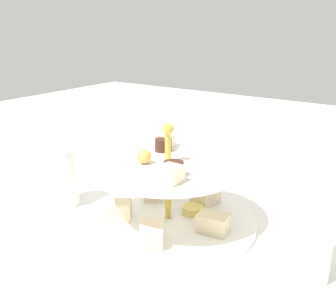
% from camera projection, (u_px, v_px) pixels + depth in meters
% --- Properties ---
extents(ground_plane, '(2.40, 2.40, 0.00)m').
position_uv_depth(ground_plane, '(168.00, 223.00, 0.70)').
color(ground_plane, silver).
extents(tiered_serving_stand, '(0.30, 0.30, 0.18)m').
position_uv_depth(tiered_serving_stand, '(168.00, 198.00, 0.68)').
color(tiered_serving_stand, white).
rests_on(tiered_serving_stand, ground_plane).
extents(water_glass_tall_right, '(0.07, 0.07, 0.14)m').
position_uv_depth(water_glass_tall_right, '(307.00, 229.00, 0.54)').
color(water_glass_tall_right, silver).
rests_on(water_glass_tall_right, ground_plane).
extents(water_glass_short_left, '(0.06, 0.06, 0.08)m').
position_uv_depth(water_glass_short_left, '(148.00, 158.00, 0.90)').
color(water_glass_short_left, silver).
rests_on(water_glass_short_left, ground_plane).
extents(teacup_with_saucer, '(0.09, 0.09, 0.05)m').
position_uv_depth(teacup_with_saucer, '(206.00, 164.00, 0.91)').
color(teacup_with_saucer, white).
rests_on(teacup_with_saucer, ground_plane).
extents(butter_knife_right, '(0.11, 0.15, 0.00)m').
position_uv_depth(butter_knife_right, '(300.00, 194.00, 0.81)').
color(butter_knife_right, silver).
rests_on(butter_knife_right, ground_plane).
extents(water_glass_mid_back, '(0.06, 0.06, 0.11)m').
position_uv_depth(water_glass_mid_back, '(62.00, 177.00, 0.75)').
color(water_glass_mid_back, silver).
rests_on(water_glass_mid_back, ground_plane).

